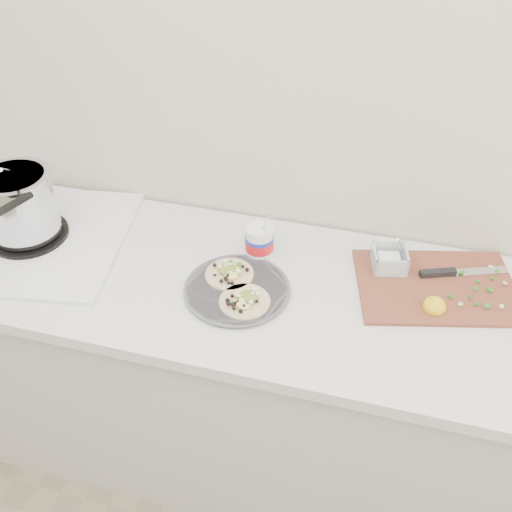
% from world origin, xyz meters
% --- Properties ---
extents(counter, '(2.44, 0.66, 0.90)m').
position_xyz_m(counter, '(0.00, 1.43, 0.45)').
color(counter, beige).
rests_on(counter, ground).
extents(stove, '(0.68, 0.64, 0.29)m').
position_xyz_m(stove, '(-0.58, 1.43, 0.99)').
color(stove, silver).
rests_on(stove, counter).
extents(taco_plate, '(0.31, 0.31, 0.04)m').
position_xyz_m(taco_plate, '(0.13, 1.37, 0.92)').
color(taco_plate, '#53535A').
rests_on(taco_plate, counter).
extents(tub, '(0.09, 0.09, 0.20)m').
position_xyz_m(tub, '(0.15, 1.55, 0.96)').
color(tub, white).
rests_on(tub, counter).
extents(cutboard, '(0.51, 0.41, 0.07)m').
position_xyz_m(cutboard, '(0.67, 1.54, 0.92)').
color(cutboard, brown).
rests_on(cutboard, counter).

